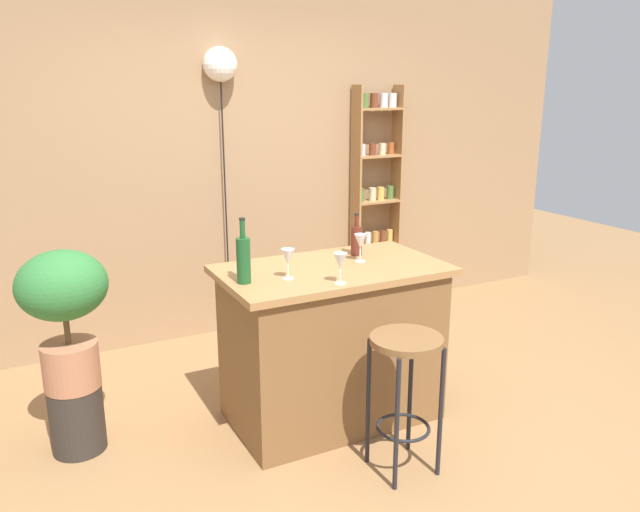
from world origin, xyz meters
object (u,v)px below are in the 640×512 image
at_px(spice_shelf, 376,197).
at_px(pendant_globe_light, 220,67).
at_px(potted_plant, 64,305).
at_px(bottle_sauce_amber, 356,239).
at_px(bar_stool, 405,371).
at_px(wine_glass_center, 340,262).
at_px(bottle_wine_red, 243,259).
at_px(wine_glass_left, 360,242).
at_px(wine_glass_right, 288,258).
at_px(plant_stool, 77,418).

bearing_deg(spice_shelf, pendant_globe_light, 178.23).
height_order(potted_plant, bottle_sauce_amber, bottle_sauce_amber).
distance_m(bar_stool, potted_plant, 1.78).
xyz_separation_m(bottle_sauce_amber, wine_glass_center, (-0.36, -0.45, 0.02)).
bearing_deg(bar_stool, bottle_sauce_amber, 77.29).
height_order(bottle_wine_red, pendant_globe_light, pendant_globe_light).
bearing_deg(pendant_globe_light, potted_plant, -136.55).
distance_m(bar_stool, bottle_sauce_amber, 0.96).
distance_m(spice_shelf, wine_glass_left, 1.80).
bearing_deg(wine_glass_right, plant_stool, 159.72).
bearing_deg(bottle_sauce_amber, wine_glass_right, -155.82).
bearing_deg(wine_glass_left, bottle_wine_red, -174.27).
bearing_deg(plant_stool, spice_shelf, 24.32).
height_order(wine_glass_center, wine_glass_right, same).
bearing_deg(plant_stool, wine_glass_center, -24.93).
bearing_deg(wine_glass_right, wine_glass_left, 12.89).
relative_size(spice_shelf, wine_glass_left, 11.79).
bearing_deg(spice_shelf, plant_stool, -155.68).
bearing_deg(bar_stool, potted_plant, 147.05).
relative_size(bar_stool, bottle_sauce_amber, 2.85).
bearing_deg(spice_shelf, bar_stool, -118.43).
height_order(spice_shelf, plant_stool, spice_shelf).
distance_m(spice_shelf, wine_glass_center, 2.24).
xyz_separation_m(plant_stool, wine_glass_left, (1.60, -0.28, 0.86)).
bearing_deg(wine_glass_center, bottle_sauce_amber, 51.39).
distance_m(wine_glass_left, wine_glass_center, 0.44).
relative_size(plant_stool, bottle_wine_red, 1.08).
height_order(bottle_sauce_amber, pendant_globe_light, pendant_globe_light).
distance_m(bottle_wine_red, wine_glass_left, 0.75).
distance_m(bottle_sauce_amber, wine_glass_center, 0.58).
distance_m(potted_plant, pendant_globe_light, 2.16).
bearing_deg(potted_plant, bar_stool, -32.95).
height_order(bottle_wine_red, wine_glass_right, bottle_wine_red).
xyz_separation_m(spice_shelf, wine_glass_center, (-1.34, -1.79, 0.04)).
bearing_deg(bottle_wine_red, wine_glass_left, 5.73).
bearing_deg(plant_stool, pendant_globe_light, 43.45).
relative_size(bottle_sauce_amber, pendant_globe_light, 0.12).
height_order(bottle_sauce_amber, wine_glass_left, bottle_sauce_amber).
bearing_deg(wine_glass_right, spice_shelf, 45.79).
relative_size(wine_glass_right, pendant_globe_light, 0.07).
xyz_separation_m(plant_stool, wine_glass_right, (1.09, -0.40, 0.86)).
height_order(bottle_sauce_amber, wine_glass_center, bottle_sauce_amber).
xyz_separation_m(bottle_wine_red, wine_glass_right, (0.23, -0.04, -0.01)).
bearing_deg(wine_glass_left, bottle_sauce_amber, 68.21).
distance_m(bottle_sauce_amber, bottle_wine_red, 0.83).
bearing_deg(wine_glass_center, bar_stool, -62.96).
distance_m(bottle_sauce_amber, pendant_globe_light, 1.75).
bearing_deg(bottle_wine_red, spice_shelf, 41.03).
distance_m(bar_stool, pendant_globe_light, 2.66).
bearing_deg(potted_plant, wine_glass_right, -20.28).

